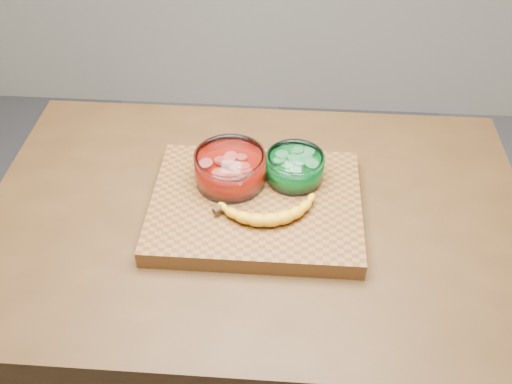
{
  "coord_description": "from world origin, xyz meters",
  "views": [
    {
      "loc": [
        0.06,
        -0.89,
        1.78
      ],
      "look_at": [
        0.0,
        0.0,
        0.96
      ],
      "focal_mm": 40.0,
      "sensor_mm": 36.0,
      "label": 1
    }
  ],
  "objects": [
    {
      "name": "counter",
      "position": [
        0.0,
        0.0,
        0.45
      ],
      "size": [
        1.2,
        0.8,
        0.9
      ],
      "primitive_type": "cube",
      "color": "#482D15",
      "rests_on": "ground"
    },
    {
      "name": "bowl_red",
      "position": [
        -0.06,
        0.05,
        0.98
      ],
      "size": [
        0.16,
        0.16,
        0.07
      ],
      "color": "white",
      "rests_on": "cutting_board"
    },
    {
      "name": "banana",
      "position": [
        0.03,
        -0.04,
        0.96
      ],
      "size": [
        0.24,
        0.13,
        0.03
      ],
      "primitive_type": null,
      "color": "orange",
      "rests_on": "cutting_board"
    },
    {
      "name": "cutting_board",
      "position": [
        0.0,
        0.0,
        0.92
      ],
      "size": [
        0.45,
        0.35,
        0.04
      ],
      "primitive_type": "cube",
      "color": "brown",
      "rests_on": "counter"
    },
    {
      "name": "bowl_green",
      "position": [
        0.08,
        0.08,
        0.97
      ],
      "size": [
        0.13,
        0.13,
        0.06
      ],
      "color": "white",
      "rests_on": "cutting_board"
    }
  ]
}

